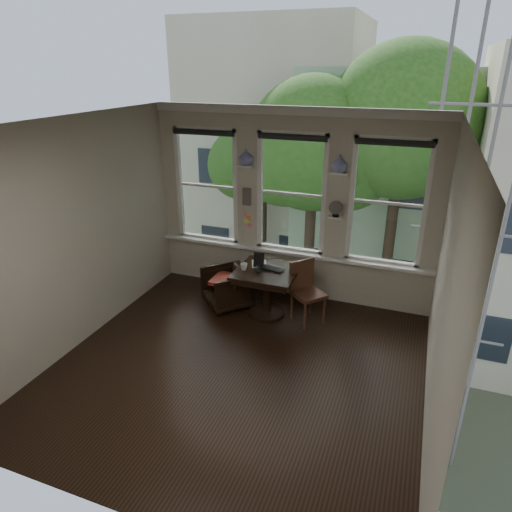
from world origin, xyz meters
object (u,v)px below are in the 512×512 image
at_px(table, 267,293).
at_px(armchair_left, 227,288).
at_px(side_chair_right, 308,294).
at_px(laptop, 270,270).
at_px(mug, 244,267).

bearing_deg(table, armchair_left, 176.00).
height_order(side_chair_right, laptop, side_chair_right).
distance_m(table, side_chair_right, 0.64).
height_order(armchair_left, mug, mug).
distance_m(side_chair_right, mug, 1.03).
bearing_deg(side_chair_right, mug, 138.16).
relative_size(table, laptop, 2.52).
relative_size(side_chair_right, laptop, 2.58).
relative_size(armchair_left, mug, 6.45).
distance_m(table, armchair_left, 0.68).
relative_size(laptop, mug, 3.36).
xyz_separation_m(table, laptop, (0.05, -0.01, 0.39)).
height_order(table, armchair_left, table).
relative_size(table, side_chair_right, 0.98).
xyz_separation_m(armchair_left, mug, (0.35, -0.16, 0.49)).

